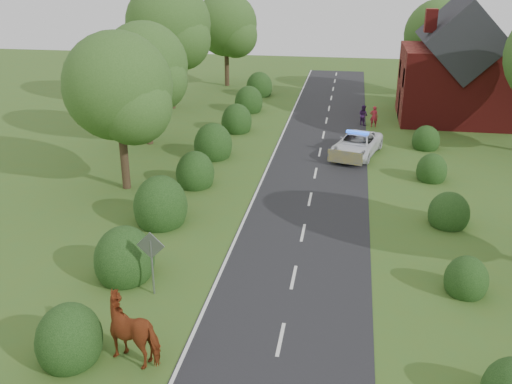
% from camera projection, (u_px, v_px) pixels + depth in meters
% --- Properties ---
extents(ground, '(120.00, 120.00, 0.00)m').
position_uv_depth(ground, '(281.00, 340.00, 18.61)').
color(ground, '#3C6425').
extents(road, '(6.00, 70.00, 0.02)m').
position_uv_depth(road, '(314.00, 179.00, 32.31)').
color(road, black).
rests_on(road, ground).
extents(road_markings, '(4.96, 70.00, 0.01)m').
position_uv_depth(road_markings, '(282.00, 191.00, 30.66)').
color(road_markings, white).
rests_on(road_markings, road).
extents(hedgerow_left, '(2.75, 50.41, 3.00)m').
position_uv_depth(hedgerow_left, '(187.00, 181.00, 30.02)').
color(hedgerow_left, black).
rests_on(hedgerow_left, ground).
extents(hedgerow_right, '(2.10, 45.78, 2.10)m').
position_uv_depth(hedgerow_right, '(445.00, 204.00, 27.63)').
color(hedgerow_right, black).
rests_on(hedgerow_right, ground).
extents(tree_left_a, '(5.74, 5.60, 8.38)m').
position_uv_depth(tree_left_a, '(122.00, 91.00, 28.95)').
color(tree_left_a, '#332316').
rests_on(tree_left_a, ground).
extents(tree_left_b, '(5.74, 5.60, 8.07)m').
position_uv_depth(tree_left_b, '(148.00, 69.00, 36.60)').
color(tree_left_b, '#332316').
rests_on(tree_left_b, ground).
extents(tree_left_c, '(6.97, 6.80, 10.22)m').
position_uv_depth(tree_left_c, '(172.00, 28.00, 45.38)').
color(tree_left_c, '#332316').
rests_on(tree_left_c, ground).
extents(tree_left_d, '(6.15, 6.00, 8.89)m').
position_uv_depth(tree_left_d, '(228.00, 27.00, 54.49)').
color(tree_left_d, '#332316').
rests_on(tree_left_d, ground).
extents(tree_right_c, '(6.15, 6.00, 8.58)m').
position_uv_depth(tree_right_c, '(442.00, 37.00, 49.76)').
color(tree_right_c, '#332316').
rests_on(tree_right_c, ground).
extents(road_sign, '(1.06, 0.08, 2.53)m').
position_uv_depth(road_sign, '(151.00, 254.00, 20.59)').
color(road_sign, gray).
rests_on(road_sign, ground).
extents(house, '(8.00, 7.40, 9.17)m').
position_uv_depth(house, '(456.00, 71.00, 43.13)').
color(house, maroon).
rests_on(house, ground).
extents(cow, '(2.67, 1.82, 1.73)m').
position_uv_depth(cow, '(136.00, 332.00, 17.56)').
color(cow, maroon).
rests_on(cow, ground).
extents(police_van, '(3.62, 5.59, 1.57)m').
position_uv_depth(police_van, '(357.00, 144.00, 36.07)').
color(police_van, white).
rests_on(police_van, ground).
extents(pedestrian_red, '(0.59, 0.39, 1.58)m').
position_uv_depth(pedestrian_red, '(374.00, 117.00, 42.28)').
color(pedestrian_red, '#AF2130').
rests_on(pedestrian_red, ground).
extents(pedestrian_purple, '(0.94, 0.93, 1.53)m').
position_uv_depth(pedestrian_purple, '(363.00, 115.00, 42.79)').
color(pedestrian_purple, '#47215C').
rests_on(pedestrian_purple, ground).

